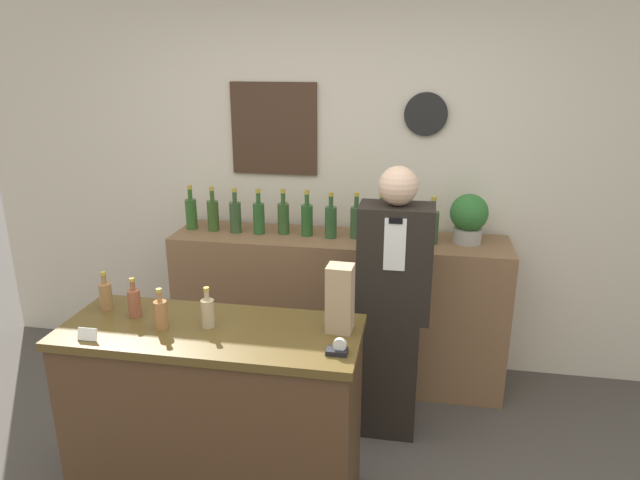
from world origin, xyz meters
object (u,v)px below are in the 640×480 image
shopkeeper (393,307)px  tape_dispenser (338,349)px  paper_bag (340,299)px  potted_plant (469,217)px

shopkeeper → tape_dispenser: size_ratio=17.65×
paper_bag → tape_dispenser: paper_bag is taller
potted_plant → tape_dispenser: potted_plant is taller
shopkeeper → paper_bag: shopkeeper is taller
shopkeeper → potted_plant: size_ratio=5.06×
paper_bag → tape_dispenser: size_ratio=3.49×
shopkeeper → potted_plant: shopkeeper is taller
potted_plant → paper_bag: potted_plant is taller
tape_dispenser → potted_plant: bearing=66.7°
potted_plant → paper_bag: bearing=-117.8°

